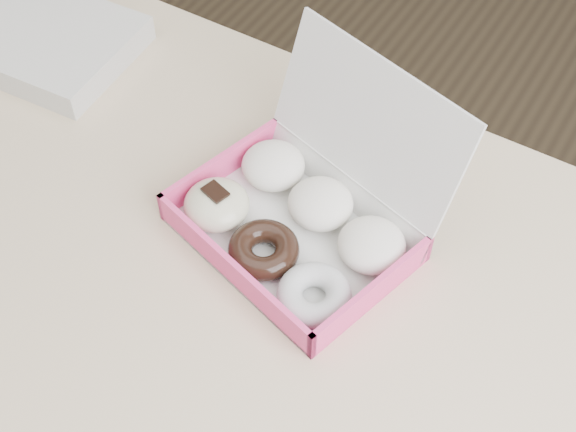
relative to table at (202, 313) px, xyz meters
The scene contains 3 objects.
table is the anchor object (origin of this frame).
donut_box 0.18m from the table, 61.11° to the left, with size 0.33×0.31×0.19m.
newspapers 0.48m from the table, 152.64° to the left, with size 0.25×0.20×0.04m, color silver.
Camera 1 is at (0.36, -0.39, 1.53)m, focal length 50.00 mm.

